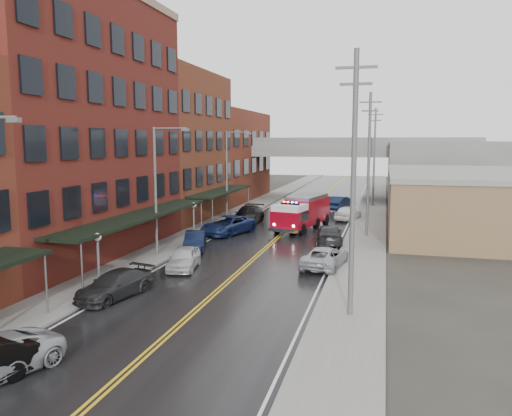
# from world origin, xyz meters

# --- Properties ---
(road) EXTENTS (11.00, 160.00, 0.02)m
(road) POSITION_xyz_m (0.00, 30.00, 0.01)
(road) COLOR black
(road) RESTS_ON ground
(sidewalk_left) EXTENTS (3.00, 160.00, 0.15)m
(sidewalk_left) POSITION_xyz_m (-7.30, 30.00, 0.07)
(sidewalk_left) COLOR slate
(sidewalk_left) RESTS_ON ground
(sidewalk_right) EXTENTS (3.00, 160.00, 0.15)m
(sidewalk_right) POSITION_xyz_m (7.30, 30.00, 0.07)
(sidewalk_right) COLOR slate
(sidewalk_right) RESTS_ON ground
(curb_left) EXTENTS (0.30, 160.00, 0.15)m
(curb_left) POSITION_xyz_m (-5.65, 30.00, 0.07)
(curb_left) COLOR gray
(curb_left) RESTS_ON ground
(curb_right) EXTENTS (0.30, 160.00, 0.15)m
(curb_right) POSITION_xyz_m (5.65, 30.00, 0.07)
(curb_right) COLOR gray
(curb_right) RESTS_ON ground
(brick_building_b) EXTENTS (9.00, 20.00, 18.00)m
(brick_building_b) POSITION_xyz_m (-13.30, 23.00, 9.00)
(brick_building_b) COLOR #5D1E18
(brick_building_b) RESTS_ON ground
(brick_building_c) EXTENTS (9.00, 15.00, 15.00)m
(brick_building_c) POSITION_xyz_m (-13.30, 40.50, 7.50)
(brick_building_c) COLOR brown
(brick_building_c) RESTS_ON ground
(brick_building_far) EXTENTS (9.00, 20.00, 12.00)m
(brick_building_far) POSITION_xyz_m (-13.30, 58.00, 6.00)
(brick_building_far) COLOR #602B19
(brick_building_far) RESTS_ON ground
(tan_building) EXTENTS (14.00, 22.00, 5.00)m
(tan_building) POSITION_xyz_m (16.00, 40.00, 2.50)
(tan_building) COLOR olive
(tan_building) RESTS_ON ground
(right_far_block) EXTENTS (18.00, 30.00, 8.00)m
(right_far_block) POSITION_xyz_m (18.00, 70.00, 4.00)
(right_far_block) COLOR slate
(right_far_block) RESTS_ON ground
(awning_1) EXTENTS (2.60, 18.00, 3.09)m
(awning_1) POSITION_xyz_m (-7.49, 23.00, 2.99)
(awning_1) COLOR black
(awning_1) RESTS_ON ground
(awning_2) EXTENTS (2.60, 13.00, 3.09)m
(awning_2) POSITION_xyz_m (-7.49, 40.50, 2.99)
(awning_2) COLOR black
(awning_2) RESTS_ON ground
(globe_lamp_1) EXTENTS (0.44, 0.44, 3.12)m
(globe_lamp_1) POSITION_xyz_m (-6.40, 16.00, 2.31)
(globe_lamp_1) COLOR #59595B
(globe_lamp_1) RESTS_ON ground
(globe_lamp_2) EXTENTS (0.44, 0.44, 3.12)m
(globe_lamp_2) POSITION_xyz_m (-6.40, 30.00, 2.31)
(globe_lamp_2) COLOR #59595B
(globe_lamp_2) RESTS_ON ground
(street_lamp_1) EXTENTS (2.64, 0.22, 9.00)m
(street_lamp_1) POSITION_xyz_m (-6.55, 24.00, 5.19)
(street_lamp_1) COLOR #59595B
(street_lamp_1) RESTS_ON ground
(street_lamp_2) EXTENTS (2.64, 0.22, 9.00)m
(street_lamp_2) POSITION_xyz_m (-6.55, 40.00, 5.19)
(street_lamp_2) COLOR #59595B
(street_lamp_2) RESTS_ON ground
(utility_pole_0) EXTENTS (1.80, 0.24, 12.00)m
(utility_pole_0) POSITION_xyz_m (7.20, 15.00, 6.31)
(utility_pole_0) COLOR #59595B
(utility_pole_0) RESTS_ON ground
(utility_pole_1) EXTENTS (1.80, 0.24, 12.00)m
(utility_pole_1) POSITION_xyz_m (7.20, 35.00, 6.31)
(utility_pole_1) COLOR #59595B
(utility_pole_1) RESTS_ON ground
(utility_pole_2) EXTENTS (1.80, 0.24, 12.00)m
(utility_pole_2) POSITION_xyz_m (7.20, 55.00, 6.31)
(utility_pole_2) COLOR #59595B
(utility_pole_2) RESTS_ON ground
(overpass) EXTENTS (40.00, 10.00, 7.50)m
(overpass) POSITION_xyz_m (0.00, 62.00, 5.99)
(overpass) COLOR slate
(overpass) RESTS_ON ground
(fire_truck) EXTENTS (4.66, 8.67, 3.03)m
(fire_truck) POSITION_xyz_m (1.27, 37.30, 1.64)
(fire_truck) COLOR maroon
(fire_truck) RESTS_ON ground
(parked_car_left_3) EXTENTS (2.88, 4.97, 1.36)m
(parked_car_left_3) POSITION_xyz_m (-4.79, 14.89, 0.68)
(parked_car_left_3) COLOR #252628
(parked_car_left_3) RESTS_ON ground
(parked_car_left_4) EXTENTS (2.40, 4.37, 1.41)m
(parked_car_left_4) POSITION_xyz_m (-3.60, 21.20, 0.70)
(parked_car_left_4) COLOR silver
(parked_car_left_4) RESTS_ON ground
(parked_car_left_5) EXTENTS (2.57, 4.37, 1.36)m
(parked_car_left_5) POSITION_xyz_m (-5.00, 26.69, 0.68)
(parked_car_left_5) COLOR black
(parked_car_left_5) RESTS_ON ground
(parked_car_left_6) EXTENTS (4.30, 6.27, 1.59)m
(parked_car_left_6) POSITION_xyz_m (-4.51, 33.20, 0.80)
(parked_car_left_6) COLOR #14214E
(parked_car_left_6) RESTS_ON ground
(parked_car_left_7) EXTENTS (2.43, 5.81, 1.68)m
(parked_car_left_7) POSITION_xyz_m (-4.35, 39.20, 0.84)
(parked_car_left_7) COLOR black
(parked_car_left_7) RESTS_ON ground
(parked_car_right_0) EXTENTS (2.94, 5.19, 1.37)m
(parked_car_right_0) POSITION_xyz_m (5.00, 23.80, 0.68)
(parked_car_right_0) COLOR #A6A9AE
(parked_car_right_0) RESTS_ON ground
(parked_car_right_1) EXTENTS (2.72, 5.30, 1.47)m
(parked_car_right_1) POSITION_xyz_m (4.41, 31.40, 0.74)
(parked_car_right_1) COLOR #29292C
(parked_car_right_1) RESTS_ON ground
(parked_car_right_2) EXTENTS (2.82, 4.69, 1.49)m
(parked_car_right_2) POSITION_xyz_m (5.00, 43.78, 0.75)
(parked_car_right_2) COLOR white
(parked_car_right_2) RESTS_ON ground
(parked_car_right_3) EXTENTS (3.29, 5.35, 1.67)m
(parked_car_right_3) POSITION_xyz_m (3.60, 50.94, 0.83)
(parked_car_right_3) COLOR black
(parked_car_right_3) RESTS_ON ground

